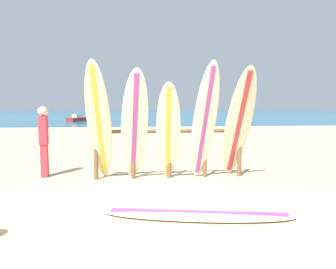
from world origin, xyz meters
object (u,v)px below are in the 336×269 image
surfboard_leaning_far_left (99,123)px  surfboard_leaning_center (204,123)px  surfboard_rack (169,145)px  surfboard_leaning_left (135,127)px  small_boat_offshore (77,119)px  surfboard_leaning_center_right (238,124)px  beachgoer_standing (44,138)px  surfboard_lying_on_sand (198,214)px  surfboard_leaning_center_left (168,133)px

surfboard_leaning_far_left → surfboard_leaning_center: 2.10m
surfboard_rack → surfboard_leaning_left: bearing=-156.3°
surfboard_leaning_far_left → surfboard_leaning_left: size_ratio=1.06×
surfboard_rack → small_boat_offshore: size_ratio=1.41×
surfboard_rack → surfboard_leaning_center_right: (1.42, -0.26, 0.45)m
beachgoer_standing → small_boat_offshore: beachgoer_standing is taller
surfboard_leaning_center → beachgoer_standing: size_ratio=1.56×
surfboard_leaning_far_left → surfboard_lying_on_sand: surfboard_leaning_far_left is taller
surfboard_leaning_left → surfboard_lying_on_sand: (0.89, -2.02, -1.09)m
surfboard_leaning_left → surfboard_leaning_center_left: size_ratio=1.12×
surfboard_leaning_left → small_boat_offshore: surfboard_leaning_left is taller
surfboard_leaning_center_left → surfboard_lying_on_sand: (0.21, -2.02, -0.97)m
surfboard_leaning_center → beachgoer_standing: bearing=167.6°
surfboard_leaning_far_left → beachgoer_standing: surfboard_leaning_far_left is taller
surfboard_leaning_center_left → surfboard_leaning_center: size_ratio=0.84×
surfboard_leaning_far_left → small_boat_offshore: 25.72m
beachgoer_standing → small_boat_offshore: bearing=99.3°
surfboard_leaning_left → beachgoer_standing: surfboard_leaning_left is taller
small_boat_offshore → surfboard_rack: bearing=-74.9°
surfboard_rack → surfboard_leaning_center_right: surfboard_leaning_center_right is taller
surfboard_leaning_center_right → surfboard_leaning_far_left: bearing=-179.8°
surfboard_rack → beachgoer_standing: bearing=172.4°
surfboard_rack → surfboard_leaning_center: size_ratio=1.33×
surfboard_rack → beachgoer_standing: beachgoer_standing is taller
surfboard_leaning_center → surfboard_leaning_center_right: size_ratio=1.03×
surfboard_lying_on_sand → surfboard_leaning_center: bearing=75.3°
surfboard_leaning_center → small_boat_offshore: 26.33m
surfboard_leaning_left → surfboard_lying_on_sand: bearing=-66.3°
surfboard_leaning_far_left → surfboard_leaning_center_left: 1.39m
surfboard_rack → surfboard_leaning_center_right: bearing=-10.3°
surfboard_leaning_center_left → small_boat_offshore: size_ratio=0.89×
surfboard_rack → surfboard_leaning_center_left: bearing=-100.0°
surfboard_leaning_center_left → surfboard_lying_on_sand: surfboard_leaning_center_left is taller
surfboard_leaning_left → beachgoer_standing: size_ratio=1.47×
surfboard_lying_on_sand → beachgoer_standing: 4.00m
surfboard_leaning_far_left → beachgoer_standing: bearing=153.5°
surfboard_leaning_center_left → surfboard_lying_on_sand: 2.24m
surfboard_leaning_left → surfboard_rack: bearing=23.7°
beachgoer_standing → small_boat_offshore: (-4.00, 24.53, -0.59)m
surfboard_leaning_left → surfboard_leaning_center_right: bearing=1.7°
surfboard_rack → surfboard_lying_on_sand: bearing=-86.2°
surfboard_leaning_left → beachgoer_standing: 2.09m
surfboard_rack → beachgoer_standing: size_ratio=2.08×
surfboard_leaning_far_left → surfboard_leaning_left: bearing=-4.3°
surfboard_lying_on_sand → beachgoer_standing: size_ratio=1.78×
surfboard_lying_on_sand → small_boat_offshore: bearing=104.1°
surfboard_rack → surfboard_leaning_center_left: surfboard_leaning_center_left is taller
surfboard_leaning_left → surfboard_lying_on_sand: size_ratio=0.82×
small_boat_offshore → surfboard_leaning_far_left: bearing=-78.2°
surfboard_leaning_center_right → surfboard_rack: bearing=169.7°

